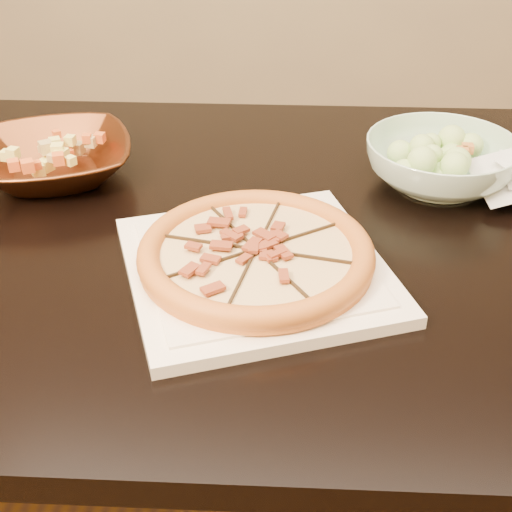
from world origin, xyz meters
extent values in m
cube|color=black|center=(-0.12, 0.12, 0.73)|extent=(1.55, 1.05, 0.04)
cube|color=white|center=(-0.01, -0.01, 0.76)|extent=(0.43, 0.43, 0.02)
cube|color=white|center=(-0.01, -0.01, 0.77)|extent=(0.37, 0.37, 0.00)
cylinder|color=orange|center=(-0.01, -0.01, 0.78)|extent=(0.31, 0.31, 0.01)
torus|color=orange|center=(-0.01, -0.01, 0.79)|extent=(0.31, 0.31, 0.03)
cylinder|color=#F6DF8C|center=(-0.01, -0.01, 0.79)|extent=(0.25, 0.25, 0.01)
cube|color=black|center=(-0.01, -0.01, 0.79)|extent=(0.05, 0.31, 0.01)
cube|color=black|center=(-0.01, -0.01, 0.79)|extent=(0.19, 0.25, 0.01)
cube|color=black|center=(-0.01, -0.01, 0.79)|extent=(0.31, 0.05, 0.01)
cube|color=black|center=(-0.01, -0.01, 0.79)|extent=(0.25, 0.19, 0.01)
cube|color=#8F3918|center=(0.02, -0.01, 0.79)|extent=(0.03, 0.02, 0.00)
cube|color=#8F3918|center=(0.04, -0.01, 0.79)|extent=(0.02, 0.02, 0.00)
cube|color=#8F3918|center=(0.07, 0.01, 0.79)|extent=(0.03, 0.02, 0.00)
cube|color=#8F3918|center=(0.02, 0.01, 0.79)|extent=(0.03, 0.02, 0.00)
cube|color=#8F3918|center=(0.04, 0.03, 0.79)|extent=(0.03, 0.03, 0.00)
cube|color=#8F3918|center=(0.05, 0.06, 0.79)|extent=(0.03, 0.03, 0.00)
cube|color=#8F3918|center=(0.01, 0.03, 0.79)|extent=(0.02, 0.03, 0.00)
cube|color=#8F3918|center=(0.01, 0.06, 0.79)|extent=(0.02, 0.03, 0.00)
cube|color=#8F3918|center=(-0.01, 0.09, 0.79)|extent=(0.01, 0.02, 0.00)
cube|color=#8F3918|center=(-0.02, 0.04, 0.79)|extent=(0.02, 0.03, 0.00)
cube|color=#8F3918|center=(-0.04, 0.06, 0.79)|extent=(0.02, 0.03, 0.00)
cube|color=#8F3918|center=(-0.02, 0.01, 0.79)|extent=(0.03, 0.03, 0.00)
cube|color=#8F3918|center=(-0.05, 0.03, 0.79)|extent=(0.03, 0.03, 0.00)
cube|color=#8F3918|center=(-0.08, 0.03, 0.79)|extent=(0.03, 0.02, 0.00)
cube|color=#8F3918|center=(-0.04, 0.00, 0.79)|extent=(0.03, 0.02, 0.00)
cube|color=#8F3918|center=(-0.07, -0.01, 0.79)|extent=(0.02, 0.02, 0.00)
cube|color=#8F3918|center=(-0.10, -0.03, 0.79)|extent=(0.03, 0.02, 0.00)
cube|color=#8F3918|center=(-0.05, -0.03, 0.79)|extent=(0.03, 0.02, 0.00)
cube|color=#8F3918|center=(-0.07, -0.05, 0.79)|extent=(0.03, 0.03, 0.00)
cube|color=#8F3918|center=(-0.02, -0.03, 0.79)|extent=(0.03, 0.03, 0.00)
cube|color=#8F3918|center=(-0.03, -0.06, 0.79)|extent=(0.02, 0.03, 0.00)
cube|color=#8F3918|center=(-0.03, -0.09, 0.79)|extent=(0.02, 0.03, 0.00)
cube|color=#8F3918|center=(-0.01, -0.04, 0.79)|extent=(0.02, 0.03, 0.00)
cube|color=#8F3918|center=(0.00, -0.07, 0.79)|extent=(0.02, 0.03, 0.00)
cube|color=#8F3918|center=(0.02, -0.10, 0.79)|extent=(0.02, 0.03, 0.00)
cube|color=#8F3918|center=(0.02, -0.05, 0.79)|extent=(0.02, 0.03, 0.00)
cube|color=#8F3918|center=(0.04, -0.06, 0.79)|extent=(0.03, 0.03, 0.00)
cube|color=#8F3918|center=(0.08, -0.06, 0.79)|extent=(0.03, 0.02, 0.00)
cube|color=#8F3918|center=(0.04, -0.03, 0.79)|extent=(0.03, 0.02, 0.00)
imported|color=#5C2D14|center=(-0.37, 0.24, 0.78)|extent=(0.33, 0.33, 0.06)
cube|color=tan|center=(-0.37, 0.24, 0.83)|extent=(0.03, 0.03, 0.03)
cube|color=#D35921|center=(-0.36, 0.24, 0.83)|extent=(0.03, 0.03, 0.03)
cube|color=#F3E766|center=(-0.34, 0.26, 0.83)|extent=(0.03, 0.03, 0.03)
cube|color=tan|center=(-0.34, 0.28, 0.83)|extent=(0.03, 0.03, 0.03)
cube|color=#D35921|center=(-0.37, 0.25, 0.83)|extent=(0.03, 0.03, 0.03)
cube|color=#F3E766|center=(-0.37, 0.27, 0.83)|extent=(0.03, 0.03, 0.03)
cube|color=tan|center=(-0.37, 0.28, 0.83)|extent=(0.03, 0.03, 0.03)
cube|color=#D35921|center=(-0.37, 0.24, 0.83)|extent=(0.03, 0.03, 0.03)
cube|color=#F3E766|center=(-0.38, 0.26, 0.83)|extent=(0.03, 0.03, 0.03)
cube|color=tan|center=(-0.40, 0.26, 0.83)|extent=(0.03, 0.03, 0.03)
cube|color=#D35921|center=(-0.42, 0.26, 0.83)|extent=(0.03, 0.03, 0.03)
cube|color=#F3E766|center=(-0.38, 0.24, 0.83)|extent=(0.03, 0.03, 0.03)
cube|color=tan|center=(-0.40, 0.24, 0.83)|extent=(0.03, 0.03, 0.03)
cube|color=#D35921|center=(-0.41, 0.22, 0.83)|extent=(0.03, 0.03, 0.03)
cube|color=#F3E766|center=(-0.37, 0.24, 0.83)|extent=(0.03, 0.03, 0.03)
cube|color=tan|center=(-0.38, 0.22, 0.83)|extent=(0.03, 0.03, 0.03)
cube|color=#D35921|center=(-0.38, 0.20, 0.83)|extent=(0.03, 0.03, 0.03)
cube|color=#F3E766|center=(-0.38, 0.18, 0.83)|extent=(0.03, 0.03, 0.03)
cube|color=tan|center=(-0.37, 0.23, 0.83)|extent=(0.03, 0.03, 0.03)
cube|color=#D35921|center=(-0.36, 0.21, 0.83)|extent=(0.03, 0.03, 0.03)
cube|color=#F3E766|center=(-0.34, 0.21, 0.83)|extent=(0.03, 0.03, 0.03)
cube|color=tan|center=(-0.37, 0.24, 0.83)|extent=(0.03, 0.03, 0.03)
cube|color=#D35921|center=(-0.35, 0.23, 0.83)|extent=(0.03, 0.03, 0.03)
imported|color=silver|center=(0.26, 0.28, 0.79)|extent=(0.30, 0.30, 0.08)
sphere|color=#C8E682|center=(0.26, 0.28, 0.84)|extent=(0.04, 0.04, 0.04)
sphere|color=#C8E682|center=(0.28, 0.29, 0.84)|extent=(0.04, 0.04, 0.04)
sphere|color=#C8E682|center=(0.29, 0.32, 0.84)|extent=(0.04, 0.04, 0.04)
sphere|color=#C8E682|center=(0.26, 0.30, 0.84)|extent=(0.04, 0.04, 0.04)
sphere|color=#C8E682|center=(0.25, 0.32, 0.84)|extent=(0.04, 0.04, 0.04)
sphere|color=#C8E682|center=(0.26, 0.29, 0.84)|extent=(0.04, 0.04, 0.04)
sphere|color=#C8E682|center=(0.24, 0.29, 0.84)|extent=(0.04, 0.04, 0.04)
sphere|color=#C8E682|center=(0.22, 0.27, 0.84)|extent=(0.04, 0.04, 0.04)
sphere|color=#C8E682|center=(0.25, 0.27, 0.84)|extent=(0.04, 0.04, 0.04)
sphere|color=#C8E682|center=(0.25, 0.25, 0.84)|extent=(0.04, 0.04, 0.04)
sphere|color=#C8E682|center=(0.26, 0.28, 0.84)|extent=(0.04, 0.04, 0.04)
sphere|color=#C8E682|center=(0.28, 0.26, 0.84)|extent=(0.04, 0.04, 0.04)
sphere|color=#C8E682|center=(0.31, 0.26, 0.84)|extent=(0.04, 0.04, 0.04)
cube|color=#C57233|center=(0.29, 0.31, 0.84)|extent=(0.02, 0.02, 0.01)
cube|color=#C57233|center=(0.25, 0.32, 0.84)|extent=(0.02, 0.02, 0.01)
cube|color=#C57233|center=(0.23, 0.28, 0.84)|extent=(0.02, 0.02, 0.01)
cube|color=#C57233|center=(0.25, 0.25, 0.84)|extent=(0.02, 0.02, 0.01)
cube|color=#C57233|center=(0.30, 0.26, 0.84)|extent=(0.02, 0.02, 0.01)
camera|label=1|loc=(0.08, -0.79, 1.30)|focal=50.00mm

